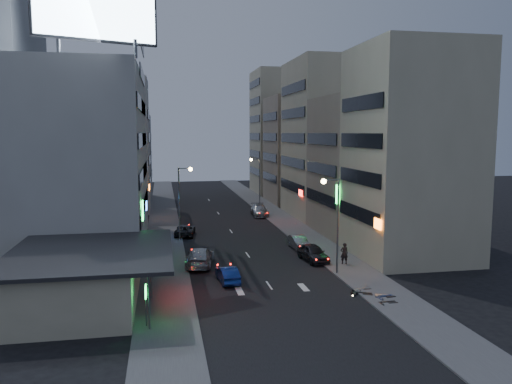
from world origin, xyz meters
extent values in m
plane|color=black|center=(0.00, 0.00, 0.00)|extent=(180.00, 180.00, 0.00)
cube|color=#4C4C4F|center=(-8.00, 30.00, 0.06)|extent=(4.00, 120.00, 0.12)
cube|color=#4C4C4F|center=(8.00, 30.00, 0.06)|extent=(4.00, 120.00, 0.12)
cube|color=#B6AC8F|center=(-14.00, 2.00, 1.80)|extent=(8.00, 12.00, 3.60)
cube|color=black|center=(-13.00, 2.00, 3.75)|extent=(11.00, 13.00, 0.25)
cube|color=black|center=(-8.90, 2.00, 3.10)|extent=(0.12, 4.00, 0.90)
cube|color=#FF1E14|center=(-8.82, 2.00, 3.10)|extent=(0.04, 3.70, 0.70)
cube|color=#A5A5A1|center=(-17.00, 20.00, 9.00)|extent=(14.00, 24.00, 18.00)
cube|color=#B6AC8F|center=(15.00, 10.50, 10.00)|extent=(10.00, 11.00, 20.00)
cube|color=gray|center=(15.50, 22.00, 8.00)|extent=(11.00, 12.00, 16.00)
cube|color=#B6AC8F|center=(15.00, 35.00, 11.00)|extent=(10.00, 14.00, 22.00)
cube|color=#A5A5A1|center=(-15.50, 45.00, 10.00)|extent=(11.00, 10.00, 20.00)
cube|color=gray|center=(-16.00, 58.00, 7.50)|extent=(12.00, 10.00, 15.00)
cube|color=gray|center=(15.50, 50.00, 9.00)|extent=(11.00, 12.00, 18.00)
cube|color=#B6AC8F|center=(16.00, 64.00, 12.00)|extent=(12.00, 12.00, 24.00)
cylinder|color=#595B60|center=(-16.00, 10.00, 18.75)|extent=(0.30, 0.30, 1.50)
cylinder|color=#595B60|center=(-10.00, 10.00, 18.75)|extent=(0.30, 0.30, 1.50)
cube|color=black|center=(-13.00, 10.00, 21.70)|extent=(9.52, 3.75, 5.00)
cube|color=#BFE3FF|center=(-12.92, 9.79, 21.70)|extent=(9.04, 3.34, 4.60)
cylinder|color=#595B60|center=(6.30, 6.00, 4.12)|extent=(0.16, 0.16, 8.00)
cylinder|color=#595B60|center=(5.60, 6.00, 8.02)|extent=(1.40, 0.10, 0.10)
sphere|color=#FFD88C|center=(5.00, 6.00, 7.92)|extent=(0.44, 0.44, 0.44)
cylinder|color=#595B60|center=(-6.30, 22.00, 4.12)|extent=(0.16, 0.16, 8.00)
cylinder|color=#595B60|center=(-5.60, 22.00, 8.02)|extent=(1.40, 0.10, 0.10)
sphere|color=#FFD88C|center=(-5.00, 22.00, 7.92)|extent=(0.44, 0.44, 0.44)
cylinder|color=#595B60|center=(6.30, 40.00, 4.12)|extent=(0.16, 0.16, 8.00)
cylinder|color=#595B60|center=(5.60, 40.00, 8.02)|extent=(1.40, 0.10, 0.10)
sphere|color=#FFD88C|center=(5.00, 40.00, 7.92)|extent=(0.44, 0.44, 0.44)
imported|color=#2C2B31|center=(5.60, 10.56, 0.78)|extent=(2.32, 4.73, 1.55)
imported|color=gray|center=(5.60, 15.50, 0.68)|extent=(1.67, 4.18, 1.35)
imported|color=#25262A|center=(-5.60, 24.37, 0.65)|extent=(2.75, 4.91, 1.30)
imported|color=#989C9F|center=(5.60, 36.56, 0.79)|extent=(2.49, 5.55, 1.58)
imported|color=navy|center=(-3.09, 5.49, 0.64)|extent=(1.66, 3.97, 1.28)
imported|color=#9EA1A6|center=(-4.90, 10.82, 0.81)|extent=(3.21, 5.90, 1.62)
imported|color=black|center=(7.92, 8.60, 1.09)|extent=(0.74, 0.51, 1.94)
camera|label=1|loc=(-8.04, -33.10, 11.89)|focal=35.00mm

